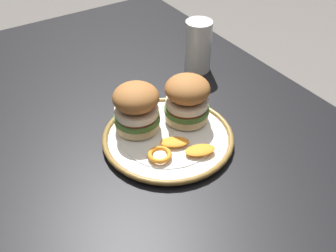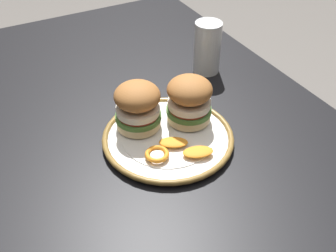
{
  "view_description": "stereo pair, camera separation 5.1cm",
  "coord_description": "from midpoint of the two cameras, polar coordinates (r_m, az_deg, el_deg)",
  "views": [
    {
      "loc": [
        0.51,
        -0.32,
        1.29
      ],
      "look_at": [
        -0.02,
        0.02,
        0.77
      ],
      "focal_mm": 43.41,
      "sensor_mm": 36.0,
      "label": 1
    },
    {
      "loc": [
        0.54,
        -0.28,
        1.29
      ],
      "look_at": [
        -0.02,
        0.02,
        0.77
      ],
      "focal_mm": 43.41,
      "sensor_mm": 36.0,
      "label": 2
    }
  ],
  "objects": [
    {
      "name": "dining_table",
      "position": [
        0.89,
        1.03,
        -8.05
      ],
      "size": [
        1.46,
        0.82,
        0.73
      ],
      "color": "black",
      "rests_on": "ground"
    },
    {
      "name": "dinner_plate",
      "position": [
        0.83,
        1.74,
        -1.68
      ],
      "size": [
        0.27,
        0.27,
        0.02
      ],
      "color": "white",
      "rests_on": "dining_table"
    },
    {
      "name": "sandwich_half_left",
      "position": [
        0.82,
        -2.52,
        2.87
      ],
      "size": [
        0.12,
        0.12,
        0.1
      ],
      "color": "beige",
      "rests_on": "dinner_plate"
    },
    {
      "name": "sandwich_half_right",
      "position": [
        0.84,
        4.74,
        3.74
      ],
      "size": [
        0.1,
        0.1,
        0.1
      ],
      "color": "beige",
      "rests_on": "dinner_plate"
    },
    {
      "name": "orange_peel_curled",
      "position": [
        0.78,
        0.31,
        -4.03
      ],
      "size": [
        0.06,
        0.06,
        0.01
      ],
      "color": "orange",
      "rests_on": "dinner_plate"
    },
    {
      "name": "orange_peel_strip_long",
      "position": [
        0.79,
        6.08,
        -3.67
      ],
      "size": [
        0.05,
        0.07,
        0.01
      ],
      "color": "orange",
      "rests_on": "dinner_plate"
    },
    {
      "name": "orange_peel_strip_short",
      "position": [
        0.8,
        2.57,
        -2.35
      ],
      "size": [
        0.06,
        0.07,
        0.01
      ],
      "color": "orange",
      "rests_on": "dinner_plate"
    },
    {
      "name": "drinking_glass",
      "position": [
        1.04,
        6.92,
        10.46
      ],
      "size": [
        0.07,
        0.07,
        0.13
      ],
      "color": "white",
      "rests_on": "dining_table"
    }
  ]
}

